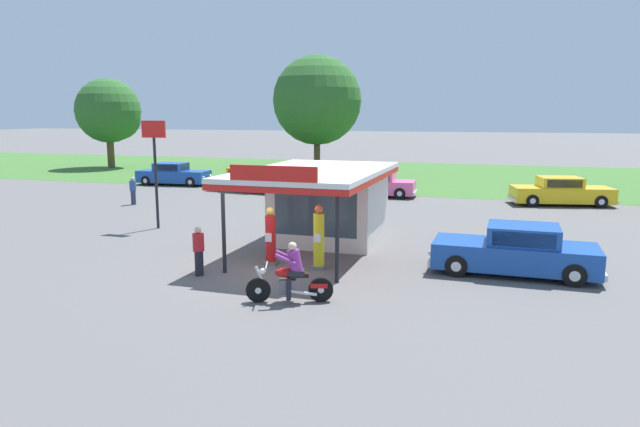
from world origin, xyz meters
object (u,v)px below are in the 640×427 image
gas_pump_offside (319,240)px  parked_car_back_row_centre_left (250,181)px  bystander_standing_back_lot (199,250)px  roadside_pole_sign (155,155)px  gas_pump_nearside (271,239)px  parked_car_back_row_far_right (375,185)px  featured_classic_sedan (516,252)px  parked_car_back_row_far_left (561,192)px  bystander_strolling_foreground (133,190)px  parked_car_back_row_centre (173,175)px  motorcycle_with_rider (291,277)px

gas_pump_offside → parked_car_back_row_centre_left: 18.72m
bystander_standing_back_lot → roadside_pole_sign: 8.26m
parked_car_back_row_centre_left → gas_pump_nearside: bearing=-63.4°
gas_pump_nearside → parked_car_back_row_far_right: size_ratio=0.38×
bystander_standing_back_lot → roadside_pole_sign: roadside_pole_sign is taller
parked_car_back_row_centre_left → parked_car_back_row_far_right: (7.90, 0.33, 0.01)m
featured_classic_sedan → parked_car_back_row_far_left: bearing=80.2°
featured_classic_sedan → bystander_strolling_foreground: featured_classic_sedan is taller
bystander_standing_back_lot → roadside_pole_sign: size_ratio=0.33×
gas_pump_offside → parked_car_back_row_far_right: bearing=96.1°
parked_car_back_row_centre_left → parked_car_back_row_centre: 6.71m
parked_car_back_row_centre_left → parked_car_back_row_centre: size_ratio=1.07×
roadside_pole_sign → featured_classic_sedan: bearing=-11.3°
featured_classic_sedan → parked_car_back_row_centre: featured_classic_sedan is taller
parked_car_back_row_centre_left → bystander_standing_back_lot: 19.01m
featured_classic_sedan → gas_pump_nearside: bearing=-170.9°
parked_car_back_row_far_left → parked_car_back_row_centre_left: bearing=-179.7°
gas_pump_nearside → roadside_pole_sign: 8.27m
bystander_standing_back_lot → parked_car_back_row_far_right: bearing=85.5°
parked_car_back_row_centre_left → parked_car_back_row_far_right: size_ratio=1.12×
roadside_pole_sign → parked_car_back_row_far_left: bearing=35.5°
gas_pump_nearside → bystander_strolling_foreground: (-11.81, 9.30, -0.07)m
gas_pump_nearside → featured_classic_sedan: size_ratio=0.37×
gas_pump_nearside → parked_car_back_row_centre: size_ratio=0.36×
gas_pump_offside → parked_car_back_row_centre: bearing=132.5°
gas_pump_nearside → parked_car_back_row_far_right: (-0.12, 16.36, -0.16)m
parked_car_back_row_centre → parked_car_back_row_centre_left: bearing=-14.0°
roadside_pole_sign → parked_car_back_row_far_right: bearing=61.3°
parked_car_back_row_far_left → bystander_strolling_foreground: (-21.85, -6.83, 0.09)m
bystander_strolling_foreground → parked_car_back_row_far_left: bearing=17.3°
parked_car_back_row_centre_left → motorcycle_with_rider: bearing=-62.8°
gas_pump_nearside → gas_pump_offside: bearing=0.0°
motorcycle_with_rider → parked_car_back_row_centre_left: bearing=117.2°
featured_classic_sedan → parked_car_back_row_centre_left: (-15.50, 14.83, -0.02)m
parked_car_back_row_far_left → bystander_standing_back_lot: parked_car_back_row_far_left is taller
featured_classic_sedan → parked_car_back_row_centre_left: 21.45m
featured_classic_sedan → gas_pump_offside: bearing=-168.4°
parked_car_back_row_centre_left → gas_pump_offside: bearing=-59.0°
parked_car_back_row_far_left → parked_car_back_row_far_right: 10.17m
gas_pump_nearside → parked_car_back_row_centre: gas_pump_nearside is taller
gas_pump_offside → parked_car_back_row_centre_left: bearing=121.0°
parked_car_back_row_far_left → roadside_pole_sign: size_ratio=1.22×
motorcycle_with_rider → bystander_strolling_foreground: 18.66m
motorcycle_with_rider → parked_car_back_row_far_left: size_ratio=0.39×
bystander_standing_back_lot → bystander_strolling_foreground: bearing=132.6°
motorcycle_with_rider → parked_car_back_row_centre_left: size_ratio=0.39×
parked_car_back_row_centre → bystander_strolling_foreground: parked_car_back_row_centre is taller
parked_car_back_row_far_left → parked_car_back_row_centre: bearing=176.4°
bystander_strolling_foreground → roadside_pole_sign: size_ratio=0.33×
gas_pump_offside → bystander_strolling_foreground: gas_pump_offside is taller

